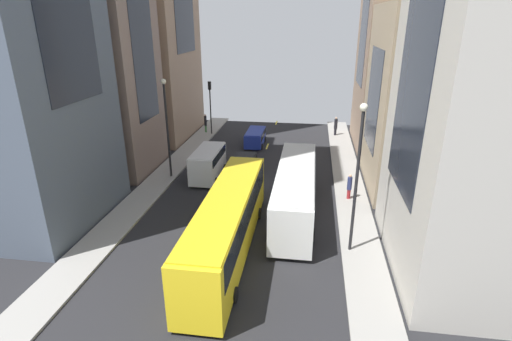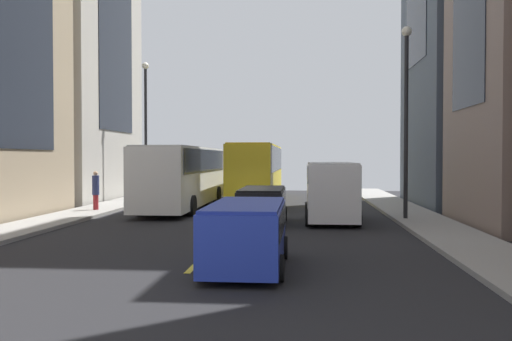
{
  "view_description": "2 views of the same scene",
  "coord_description": "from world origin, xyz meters",
  "px_view_note": "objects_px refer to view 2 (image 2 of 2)",
  "views": [
    {
      "loc": [
        -4.58,
        29.67,
        12.84
      ],
      "look_at": [
        -0.29,
        0.05,
        1.24
      ],
      "focal_mm": 27.32,
      "sensor_mm": 36.0,
      "label": 1
    },
    {
      "loc": [
        2.78,
        -24.03,
        2.79
      ],
      "look_at": [
        0.47,
        2.11,
        2.15
      ],
      "focal_mm": 37.36,
      "sensor_mm": 36.0,
      "label": 2
    }
  ],
  "objects_px": {
    "car_black_0": "(262,203)",
    "delivery_van_white": "(331,187)",
    "city_bus_white": "(184,172)",
    "car_blue_1": "(247,230)",
    "pedestrian_crossing_mid": "(96,189)",
    "streetcar_yellow": "(258,168)"
  },
  "relations": [
    {
      "from": "car_black_0",
      "to": "delivery_van_white",
      "type": "bearing_deg",
      "value": 19.73
    },
    {
      "from": "city_bus_white",
      "to": "car_black_0",
      "type": "relative_size",
      "value": 2.91
    },
    {
      "from": "city_bus_white",
      "to": "car_blue_1",
      "type": "relative_size",
      "value": 2.81
    },
    {
      "from": "car_blue_1",
      "to": "pedestrian_crossing_mid",
      "type": "relative_size",
      "value": 2.26
    },
    {
      "from": "delivery_van_white",
      "to": "car_black_0",
      "type": "relative_size",
      "value": 1.2
    },
    {
      "from": "city_bus_white",
      "to": "pedestrian_crossing_mid",
      "type": "relative_size",
      "value": 6.35
    },
    {
      "from": "city_bus_white",
      "to": "pedestrian_crossing_mid",
      "type": "distance_m",
      "value": 4.85
    },
    {
      "from": "streetcar_yellow",
      "to": "delivery_van_white",
      "type": "bearing_deg",
      "value": -69.48
    },
    {
      "from": "streetcar_yellow",
      "to": "delivery_van_white",
      "type": "distance_m",
      "value": 11.78
    },
    {
      "from": "streetcar_yellow",
      "to": "pedestrian_crossing_mid",
      "type": "bearing_deg",
      "value": -132.82
    },
    {
      "from": "car_black_0",
      "to": "pedestrian_crossing_mid",
      "type": "relative_size",
      "value": 2.18
    },
    {
      "from": "delivery_van_white",
      "to": "car_blue_1",
      "type": "xyz_separation_m",
      "value": [
        -2.63,
        -10.01,
        -0.54
      ]
    },
    {
      "from": "delivery_van_white",
      "to": "pedestrian_crossing_mid",
      "type": "relative_size",
      "value": 2.63
    },
    {
      "from": "streetcar_yellow",
      "to": "pedestrian_crossing_mid",
      "type": "relative_size",
      "value": 7.07
    },
    {
      "from": "streetcar_yellow",
      "to": "car_blue_1",
      "type": "bearing_deg",
      "value": -85.94
    },
    {
      "from": "streetcar_yellow",
      "to": "delivery_van_white",
      "type": "relative_size",
      "value": 2.69
    },
    {
      "from": "delivery_van_white",
      "to": "pedestrian_crossing_mid",
      "type": "distance_m",
      "value": 12.04
    },
    {
      "from": "city_bus_white",
      "to": "car_black_0",
      "type": "bearing_deg",
      "value": -53.75
    },
    {
      "from": "car_black_0",
      "to": "pedestrian_crossing_mid",
      "type": "xyz_separation_m",
      "value": [
        -8.78,
        3.89,
        0.29
      ]
    },
    {
      "from": "city_bus_white",
      "to": "streetcar_yellow",
      "type": "bearing_deg",
      "value": 56.48
    },
    {
      "from": "car_blue_1",
      "to": "streetcar_yellow",
      "type": "bearing_deg",
      "value": 94.06
    },
    {
      "from": "streetcar_yellow",
      "to": "car_blue_1",
      "type": "xyz_separation_m",
      "value": [
        1.49,
        -21.03,
        -1.15
      ]
    }
  ]
}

